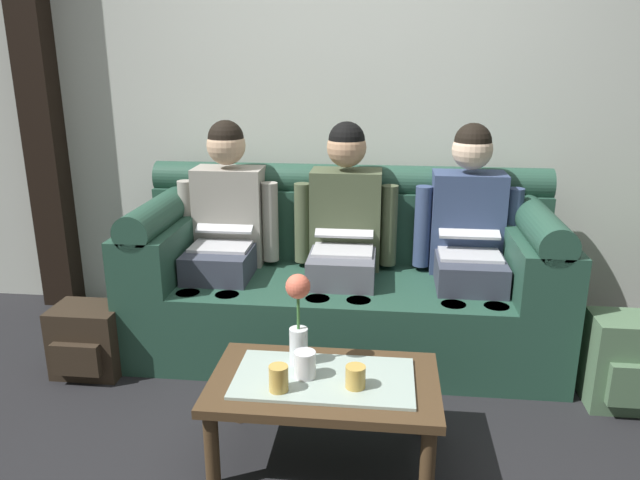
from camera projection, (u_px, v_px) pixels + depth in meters
ground_plane at (320, 479)px, 2.32m from camera, size 14.00×14.00×0.00m
back_wall_patterned at (353, 73)px, 3.52m from camera, size 6.00×0.12×2.90m
timber_pillar at (37, 73)px, 3.60m from camera, size 0.20×0.20×2.90m
couch at (344, 280)px, 3.33m from camera, size 2.23×0.88×0.96m
person_left at (225, 226)px, 3.31m from camera, size 0.56×0.67×1.22m
person_middle at (344, 230)px, 3.24m from camera, size 0.56×0.67×1.22m
person_right at (469, 234)px, 3.17m from camera, size 0.56×0.67×1.22m
coffee_table at (324, 389)px, 2.36m from camera, size 0.89×0.53×0.36m
flower_vase at (298, 315)px, 2.39m from camera, size 0.10×0.10×0.38m
cup_near_left at (305, 364)px, 2.33m from camera, size 0.08×0.08×0.11m
cup_near_right at (279, 378)px, 2.24m from camera, size 0.07×0.07×0.10m
cup_far_center at (355, 377)px, 2.26m from camera, size 0.08×0.08×0.09m
backpack_right at (627, 363)px, 2.76m from camera, size 0.35×0.29×0.43m
backpack_left at (89, 340)px, 3.06m from camera, size 0.34×0.30×0.35m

